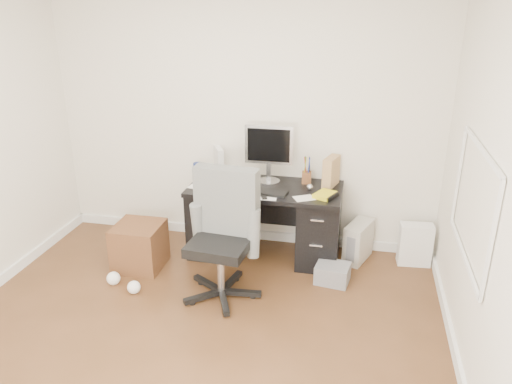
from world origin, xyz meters
TOP-DOWN VIEW (x-y plane):
  - ground at (0.00, 0.00)m, footprint 4.00×4.00m
  - room_shell at (0.03, 0.03)m, footprint 4.02×4.02m
  - desk at (0.30, 1.65)m, footprint 1.50×0.70m
  - loose_papers at (0.10, 1.60)m, footprint 1.10×0.60m
  - lcd_monitor at (0.31, 1.78)m, footprint 0.48×0.28m
  - keyboard at (0.31, 1.49)m, footprint 0.49×0.22m
  - computer_mouse at (0.74, 1.65)m, footprint 0.08×0.08m
  - travel_mug at (-0.39, 1.65)m, footprint 0.11×0.11m
  - white_binder at (-0.25, 1.91)m, footprint 0.22×0.28m
  - magazine_file at (0.92, 1.83)m, footprint 0.19×0.28m
  - pen_cup at (0.68, 1.85)m, footprint 0.13×0.13m
  - yellow_book at (0.90, 1.52)m, footprint 0.24×0.27m
  - paper_remote at (0.35, 1.39)m, footprint 0.23×0.19m
  - office_chair at (0.07, 0.82)m, footprint 0.71×0.71m
  - pc_tower at (1.24, 1.75)m, footprint 0.30×0.43m
  - shopping_bag at (1.79, 1.77)m, footprint 0.33×0.25m
  - wicker_basket at (-0.86, 1.16)m, footprint 0.45×0.45m
  - desk_printer at (1.02, 1.26)m, footprint 0.34×0.29m

SIDE VIEW (x-z plane):
  - ground at x=0.00m, z-range 0.00..0.00m
  - desk_printer at x=1.02m, z-range 0.00..0.18m
  - pc_tower at x=1.24m, z-range 0.00..0.40m
  - shopping_bag at x=1.79m, z-range 0.00..0.43m
  - wicker_basket at x=-0.86m, z-range 0.00..0.45m
  - desk at x=0.30m, z-range 0.02..0.77m
  - office_chair at x=0.07m, z-range 0.00..1.15m
  - loose_papers at x=0.10m, z-range 0.75..0.75m
  - paper_remote at x=0.35m, z-range 0.75..0.77m
  - keyboard at x=0.31m, z-range 0.75..0.78m
  - yellow_book at x=0.90m, z-range 0.75..0.79m
  - computer_mouse at x=0.74m, z-range 0.75..0.81m
  - travel_mug at x=-0.39m, z-range 0.75..0.95m
  - pen_cup at x=0.68m, z-range 0.75..1.03m
  - magazine_file at x=0.92m, z-range 0.75..1.04m
  - white_binder at x=-0.25m, z-range 0.75..1.05m
  - lcd_monitor at x=0.31m, z-range 0.75..1.35m
  - room_shell at x=0.03m, z-range 0.30..3.01m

